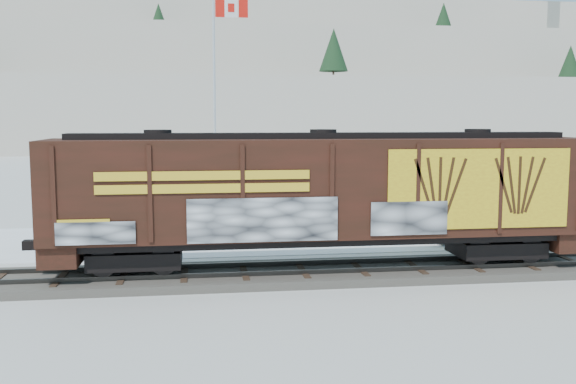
{
  "coord_description": "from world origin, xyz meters",
  "views": [
    {
      "loc": [
        -1.45,
        -21.4,
        5.47
      ],
      "look_at": [
        1.93,
        3.0,
        2.63
      ],
      "focal_mm": 40.0,
      "sensor_mm": 36.0,
      "label": 1
    }
  ],
  "objects": [
    {
      "name": "ground",
      "position": [
        0.0,
        0.0,
        0.0
      ],
      "size": [
        500.0,
        500.0,
        0.0
      ],
      "primitive_type": "plane",
      "color": "white",
      "rests_on": "ground"
    },
    {
      "name": "rail_track",
      "position": [
        0.0,
        0.0,
        0.15
      ],
      "size": [
        50.0,
        3.4,
        0.43
      ],
      "color": "#59544C",
      "rests_on": "ground"
    },
    {
      "name": "parking_strip",
      "position": [
        0.0,
        7.5,
        0.01
      ],
      "size": [
        40.0,
        8.0,
        0.03
      ],
      "primitive_type": "cube",
      "color": "white",
      "rests_on": "ground"
    },
    {
      "name": "hillside",
      "position": [
        -0.05,
        139.79,
        14.37
      ],
      "size": [
        360.0,
        110.0,
        93.0
      ],
      "color": "white",
      "rests_on": "ground"
    },
    {
      "name": "hopper_railcar",
      "position": [
        2.73,
        -0.01,
        2.97
      ],
      "size": [
        18.34,
        3.06,
        4.55
      ],
      "color": "black",
      "rests_on": "rail_track"
    },
    {
      "name": "flagpole",
      "position": [
        -0.48,
        13.86,
        4.49
      ],
      "size": [
        2.3,
        0.9,
        12.04
      ],
      "color": "silver",
      "rests_on": "ground"
    },
    {
      "name": "car_silver",
      "position": [
        -5.84,
        7.05,
        0.78
      ],
      "size": [
        4.63,
        2.58,
        1.49
      ],
      "primitive_type": "imported",
      "rotation": [
        0.0,
        0.0,
        1.77
      ],
      "color": "#9EA1A5",
      "rests_on": "parking_strip"
    },
    {
      "name": "car_white",
      "position": [
        -0.28,
        7.35,
        0.77
      ],
      "size": [
        4.66,
        2.26,
        1.47
      ],
      "primitive_type": "imported",
      "rotation": [
        0.0,
        0.0,
        1.73
      ],
      "color": "silver",
      "rests_on": "parking_strip"
    },
    {
      "name": "car_dark",
      "position": [
        11.11,
        5.56,
        0.82
      ],
      "size": [
        5.85,
        3.69,
        1.58
      ],
      "primitive_type": "imported",
      "rotation": [
        0.0,
        0.0,
        1.86
      ],
      "color": "#21252A",
      "rests_on": "parking_strip"
    }
  ]
}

